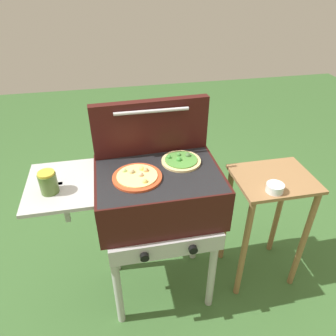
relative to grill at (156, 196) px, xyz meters
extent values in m
plane|color=#38602D|center=(0.01, 0.00, -0.76)|extent=(8.00, 8.00, 0.00)
cube|color=#38110F|center=(0.01, 0.00, 0.02)|extent=(0.64, 0.48, 0.24)
cube|color=black|center=(0.01, 0.00, 0.14)|extent=(0.61, 0.46, 0.01)
cube|color=#B1B1B1|center=(-0.47, 0.00, 0.13)|extent=(0.32, 0.41, 0.02)
cube|color=#B1B1B1|center=(-0.47, 0.00, 0.02)|extent=(0.02, 0.02, 0.24)
cube|color=#B1B1B1|center=(0.01, -0.25, -0.15)|extent=(0.58, 0.02, 0.10)
cylinder|color=black|center=(-0.11, -0.27, -0.15)|extent=(0.04, 0.02, 0.04)
cylinder|color=black|center=(0.13, -0.27, -0.15)|extent=(0.04, 0.02, 0.04)
cylinder|color=#B1B1B1|center=(-0.26, -0.19, -0.43)|extent=(0.04, 0.04, 0.66)
cylinder|color=#B1B1B1|center=(0.28, -0.19, -0.43)|extent=(0.04, 0.04, 0.66)
cylinder|color=#B1B1B1|center=(-0.26, 0.19, -0.43)|extent=(0.04, 0.04, 0.66)
cylinder|color=#B1B1B1|center=(0.28, 0.19, -0.43)|extent=(0.04, 0.04, 0.66)
cube|color=#38110F|center=(0.01, 0.22, 0.29)|extent=(0.63, 0.08, 0.30)
cylinder|color=#B7B7BC|center=(0.01, 0.17, 0.40)|extent=(0.38, 0.02, 0.02)
cylinder|color=#E0C17F|center=(0.15, 0.08, 0.15)|extent=(0.21, 0.21, 0.01)
cylinder|color=#4C8C38|center=(0.15, 0.08, 0.16)|extent=(0.17, 0.17, 0.01)
sphere|color=#4B6F3F|center=(0.19, 0.10, 0.17)|extent=(0.03, 0.03, 0.03)
sphere|color=#46843E|center=(0.15, 0.12, 0.17)|extent=(0.02, 0.02, 0.02)
sphere|color=green|center=(0.09, 0.10, 0.17)|extent=(0.02, 0.02, 0.02)
sphere|color=#3F8F38|center=(0.14, 0.07, 0.17)|extent=(0.03, 0.03, 0.03)
cylinder|color=#C64723|center=(-0.10, -0.03, 0.15)|extent=(0.24, 0.24, 0.01)
cylinder|color=#EDD17A|center=(-0.10, -0.03, 0.16)|extent=(0.20, 0.20, 0.01)
sphere|color=#F2DF66|center=(-0.07, 0.02, 0.17)|extent=(0.03, 0.03, 0.03)
sphere|color=tan|center=(-0.08, -0.03, 0.17)|extent=(0.02, 0.02, 0.02)
sphere|color=#F29F66|center=(-0.05, 0.00, 0.17)|extent=(0.03, 0.03, 0.03)
sphere|color=#BEEB86|center=(-0.16, 0.02, 0.17)|extent=(0.02, 0.02, 0.02)
sphere|color=#F2CB60|center=(-0.07, -0.09, 0.17)|extent=(0.02, 0.02, 0.02)
sphere|color=tan|center=(-0.12, 0.01, 0.17)|extent=(0.03, 0.03, 0.03)
cylinder|color=#4C6B2D|center=(-0.50, -0.05, 0.19)|extent=(0.08, 0.08, 0.10)
cylinder|color=gold|center=(-0.50, -0.05, 0.25)|extent=(0.08, 0.08, 0.01)
cube|color=olive|center=(0.67, 0.00, 0.01)|extent=(0.44, 0.36, 0.02)
cylinder|color=olive|center=(0.48, -0.15, -0.38)|extent=(0.04, 0.04, 0.76)
cylinder|color=olive|center=(0.86, -0.15, -0.38)|extent=(0.04, 0.04, 0.76)
cylinder|color=olive|center=(0.48, 0.15, -0.38)|extent=(0.04, 0.04, 0.76)
cylinder|color=olive|center=(0.86, 0.15, -0.38)|extent=(0.04, 0.04, 0.76)
cylinder|color=silver|center=(0.61, -0.12, 0.05)|extent=(0.09, 0.09, 0.04)
cylinder|color=#996B47|center=(0.61, -0.12, 0.04)|extent=(0.08, 0.08, 0.02)
camera|label=1|loc=(-0.20, -1.29, 1.03)|focal=33.50mm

